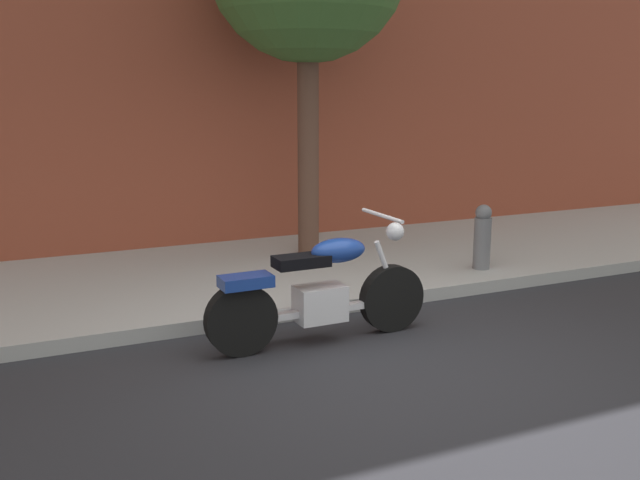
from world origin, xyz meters
The scene contains 4 objects.
ground_plane centered at (0.00, 0.00, 0.00)m, with size 60.00×60.00×0.00m, color #28282D.
sidewalk centered at (0.00, 2.92, 0.07)m, with size 21.57×3.21×0.14m, color #A8A8A8.
motorcycle centered at (-0.27, 0.68, 0.46)m, with size 2.11×0.70×1.13m.
fire_hydrant centered at (2.34, 1.81, 0.46)m, with size 0.20×0.20×0.91m.
Camera 1 is at (-2.77, -4.85, 2.25)m, focal length 40.03 mm.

